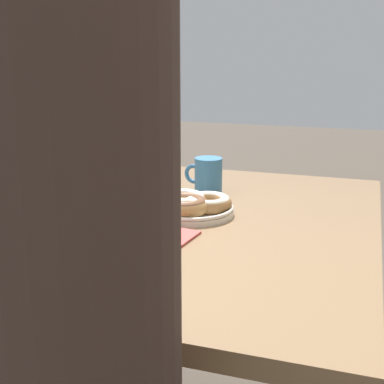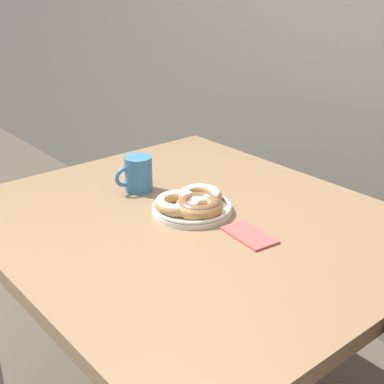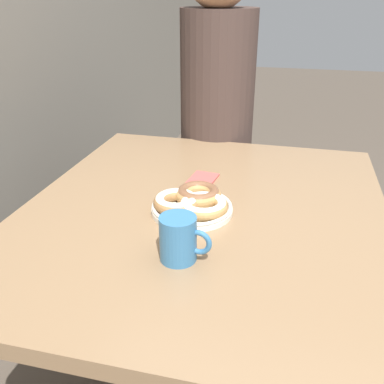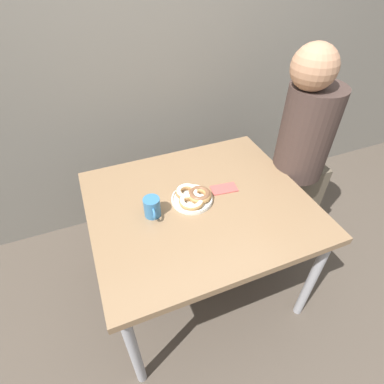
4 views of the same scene
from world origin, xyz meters
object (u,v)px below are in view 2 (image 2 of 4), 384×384
Objects in this scene: dining_table at (192,242)px; napkin at (249,235)px; coffee_mug at (138,174)px; donut_plate at (192,203)px.

napkin is at bearing 15.39° from dining_table.
coffee_mug is (-0.25, 0.00, 0.13)m from dining_table.
napkin is at bearing 6.35° from donut_plate.
coffee_mug reaches higher than dining_table.
donut_plate reaches higher than dining_table.
dining_table is at bearing -40.67° from donut_plate.
coffee_mug is at bearing 179.84° from dining_table.
napkin reaches higher than dining_table.
donut_plate is at bearing -173.65° from napkin.
dining_table is 9.57× the size of coffee_mug.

